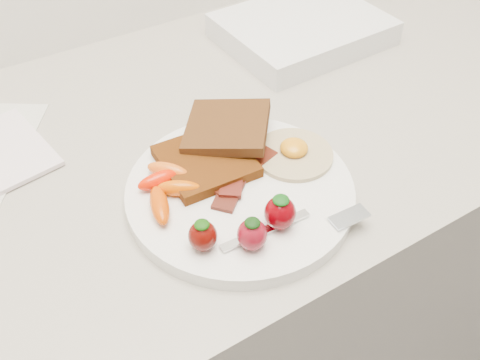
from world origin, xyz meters
TOP-DOWN VIEW (x-y plane):
  - counter at (0.00, 1.70)m, footprint 2.00×0.60m
  - plate at (0.02, 1.56)m, footprint 0.27×0.27m
  - toast_lower at (0.00, 1.61)m, footprint 0.11×0.11m
  - toast_upper at (0.05, 1.64)m, footprint 0.14×0.14m
  - fried_egg at (0.11, 1.57)m, footprint 0.10×0.10m
  - bacon_strips at (0.03, 1.58)m, footprint 0.12×0.11m
  - baby_carrots at (-0.06, 1.60)m, footprint 0.08×0.10m
  - strawberries at (-0.01, 1.49)m, footprint 0.12×0.06m
  - fork at (0.05, 1.47)m, footprint 0.17×0.05m
  - notepad at (-0.20, 1.79)m, footprint 0.12×0.16m
  - appliance at (0.31, 1.82)m, footprint 0.26×0.21m

SIDE VIEW (x-z plane):
  - counter at x=0.00m, z-range 0.00..0.90m
  - notepad at x=-0.20m, z-range 0.90..0.91m
  - plate at x=0.02m, z-range 0.90..0.92m
  - appliance at x=0.31m, z-range 0.90..0.94m
  - fork at x=0.05m, z-range 0.92..0.92m
  - bacon_strips at x=0.03m, z-range 0.92..0.93m
  - fried_egg at x=0.11m, z-range 0.91..0.93m
  - toast_lower at x=0.00m, z-range 0.92..0.93m
  - baby_carrots at x=-0.06m, z-range 0.92..0.94m
  - strawberries at x=-0.01m, z-range 0.92..0.96m
  - toast_upper at x=0.05m, z-range 0.93..0.95m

